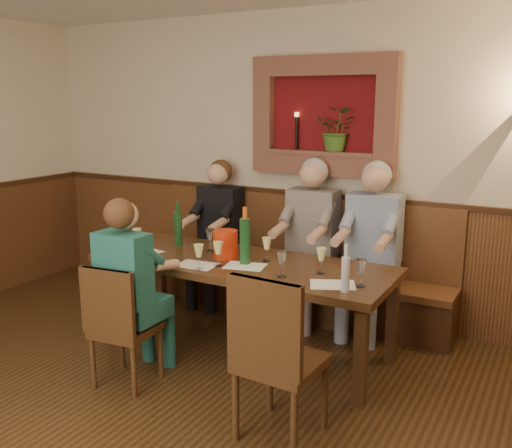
{
  "coord_description": "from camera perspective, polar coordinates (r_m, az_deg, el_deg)",
  "views": [
    {
      "loc": [
        2.2,
        -1.88,
        2.01
      ],
      "look_at": [
        0.1,
        1.9,
        1.05
      ],
      "focal_mm": 40.0,
      "sensor_mm": 36.0,
      "label": 1
    }
  ],
  "objects": [
    {
      "name": "chair_near_left",
      "position": [
        4.25,
        -12.92,
        -12.11
      ],
      "size": [
        0.44,
        0.44,
        0.9
      ],
      "rotation": [
        0.0,
        0.0,
        0.11
      ],
      "color": "#34200F",
      "rests_on": "ground"
    },
    {
      "name": "tasting_sheet_a",
      "position": [
        4.87,
        -11.21,
        -2.69
      ],
      "size": [
        0.34,
        0.27,
        0.0
      ],
      "primitive_type": "cube",
      "rotation": [
        0.0,
        0.0,
        -0.18
      ],
      "color": "white",
      "rests_on": "dining_table"
    },
    {
      "name": "wine_bottle_green_a",
      "position": [
        4.38,
        -1.1,
        -1.63
      ],
      "size": [
        0.09,
        0.09,
        0.45
      ],
      "rotation": [
        0.0,
        0.0,
        0.1
      ],
      "color": "#19471E",
      "rests_on": "dining_table"
    },
    {
      "name": "tasting_sheet_b",
      "position": [
        4.37,
        -1.1,
        -4.22
      ],
      "size": [
        0.34,
        0.28,
        0.0
      ],
      "primitive_type": "cube",
      "rotation": [
        0.0,
        0.0,
        0.22
      ],
      "color": "white",
      "rests_on": "dining_table"
    },
    {
      "name": "chair_near_right",
      "position": [
        3.55,
        2.35,
        -16.19
      ],
      "size": [
        0.49,
        0.49,
        1.04
      ],
      "rotation": [
        0.0,
        0.0,
        -0.06
      ],
      "color": "#34200F",
      "rests_on": "ground"
    },
    {
      "name": "wall_niche",
      "position": [
        5.21,
        7.06,
        10.18
      ],
      "size": [
        1.36,
        0.3,
        1.06
      ],
      "color": "#600D11",
      "rests_on": "ground"
    },
    {
      "name": "tasting_sheet_d",
      "position": [
        4.42,
        -5.94,
        -4.09
      ],
      "size": [
        0.32,
        0.24,
        0.0
      ],
      "primitive_type": "cube",
      "rotation": [
        0.0,
        0.0,
        0.09
      ],
      "color": "white",
      "rests_on": "dining_table"
    },
    {
      "name": "tasting_sheet_c",
      "position": [
        3.98,
        7.67,
        -6.02
      ],
      "size": [
        0.37,
        0.33,
        0.0
      ],
      "primitive_type": "cube",
      "rotation": [
        0.0,
        0.0,
        0.42
      ],
      "color": "white",
      "rests_on": "dining_table"
    },
    {
      "name": "wine_glass_6",
      "position": [
        4.29,
        -5.73,
        -3.3
      ],
      "size": [
        0.08,
        0.08,
        0.19
      ],
      "primitive_type": null,
      "color": "#F6F793",
      "rests_on": "dining_table"
    },
    {
      "name": "wine_glass_1",
      "position": [
        3.95,
        10.43,
        -4.85
      ],
      "size": [
        0.08,
        0.08,
        0.19
      ],
      "primitive_type": null,
      "color": "white",
      "rests_on": "dining_table"
    },
    {
      "name": "person_chair_front",
      "position": [
        4.22,
        -12.13,
        -7.95
      ],
      "size": [
        0.39,
        0.48,
        1.35
      ],
      "color": "#173F52",
      "rests_on": "ground"
    },
    {
      "name": "wine_glass_5",
      "position": [
        4.2,
        6.53,
        -3.66
      ],
      "size": [
        0.08,
        0.08,
        0.19
      ],
      "primitive_type": null,
      "color": "#F6F793",
      "rests_on": "dining_table"
    },
    {
      "name": "water_bottle",
      "position": [
        3.82,
        8.95,
        -4.87
      ],
      "size": [
        0.07,
        0.07,
        0.33
      ],
      "rotation": [
        0.0,
        0.0,
        -0.19
      ],
      "color": "silver",
      "rests_on": "dining_table"
    },
    {
      "name": "wine_glass_4",
      "position": [
        4.89,
        -11.78,
        -1.54
      ],
      "size": [
        0.08,
        0.08,
        0.19
      ],
      "primitive_type": null,
      "color": "#F6F793",
      "rests_on": "dining_table"
    },
    {
      "name": "wine_glass_0",
      "position": [
        4.35,
        -3.81,
        -3.02
      ],
      "size": [
        0.08,
        0.08,
        0.19
      ],
      "primitive_type": null,
      "color": "#F6F793",
      "rests_on": "dining_table"
    },
    {
      "name": "wainscoting",
      "position": [
        3.22,
        -18.88,
        -14.39
      ],
      "size": [
        6.02,
        6.02,
        1.15
      ],
      "color": "#4C2A15",
      "rests_on": "ground"
    },
    {
      "name": "wine_glass_3",
      "position": [
        4.78,
        -4.6,
        -1.63
      ],
      "size": [
        0.08,
        0.08,
        0.19
      ],
      "primitive_type": null,
      "color": "white",
      "rests_on": "dining_table"
    },
    {
      "name": "person_bench_mid",
      "position": [
        5.17,
        5.21,
        -3.13
      ],
      "size": [
        0.45,
        0.55,
        1.49
      ],
      "color": "#5C5554",
      "rests_on": "ground"
    },
    {
      "name": "dining_table",
      "position": [
        4.53,
        -1.42,
        -4.62
      ],
      "size": [
        2.4,
        0.9,
        0.75
      ],
      "color": "#34200F",
      "rests_on": "ground"
    },
    {
      "name": "wine_glass_2",
      "position": [
        4.09,
        2.62,
        -4.04
      ],
      "size": [
        0.08,
        0.08,
        0.19
      ],
      "primitive_type": null,
      "color": "white",
      "rests_on": "dining_table"
    },
    {
      "name": "person_bench_left",
      "position": [
        5.64,
        -4.02,
        -2.12
      ],
      "size": [
        0.42,
        0.51,
        1.42
      ],
      "color": "black",
      "rests_on": "ground"
    },
    {
      "name": "wine_bottle_green_b",
      "position": [
        4.98,
        -7.79,
        -0.39
      ],
      "size": [
        0.09,
        0.09,
        0.39
      ],
      "rotation": [
        0.0,
        0.0,
        0.23
      ],
      "color": "#19471E",
      "rests_on": "dining_table"
    },
    {
      "name": "room_shell",
      "position": [
        2.89,
        -20.71,
        9.35
      ],
      "size": [
        6.04,
        6.04,
        2.82
      ],
      "color": "beige",
      "rests_on": "ground"
    },
    {
      "name": "person_bench_right",
      "position": [
        4.98,
        11.25,
        -3.91
      ],
      "size": [
        0.45,
        0.55,
        1.5
      ],
      "color": "navy",
      "rests_on": "ground"
    },
    {
      "name": "wine_glass_7",
      "position": [
        4.48,
        1.09,
        -2.56
      ],
      "size": [
        0.08,
        0.08,
        0.19
      ],
      "primitive_type": null,
      "color": "#F6F793",
      "rests_on": "dining_table"
    },
    {
      "name": "spittoon_bucket",
      "position": [
        4.58,
        -3.07,
        -2.02
      ],
      "size": [
        0.21,
        0.21,
        0.22
      ],
      "primitive_type": "cylinder",
      "rotation": [
        0.0,
        0.0,
        -0.09
      ],
      "color": "red",
      "rests_on": "dining_table"
    },
    {
      "name": "bench",
      "position": [
        5.43,
        3.67,
        -5.56
      ],
      "size": [
        3.0,
        0.45,
        1.11
      ],
      "color": "#381E0F",
      "rests_on": "ground"
    }
  ]
}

